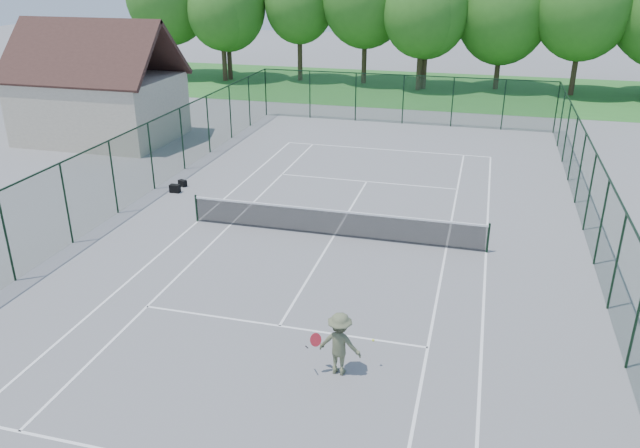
% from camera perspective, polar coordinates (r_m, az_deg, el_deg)
% --- Properties ---
extents(ground, '(140.00, 140.00, 0.00)m').
position_cam_1_polar(ground, '(23.10, 1.28, -1.11)').
color(ground, gray).
rests_on(ground, ground).
extents(grass_far, '(80.00, 16.00, 0.01)m').
position_cam_1_polar(grass_far, '(51.62, 9.39, 12.12)').
color(grass_far, '#30782C').
rests_on(grass_far, ground).
extents(court_lines, '(11.05, 23.85, 0.01)m').
position_cam_1_polar(court_lines, '(23.10, 1.28, -1.10)').
color(court_lines, white).
rests_on(court_lines, ground).
extents(tennis_net, '(11.08, 0.08, 1.10)m').
position_cam_1_polar(tennis_net, '(22.87, 1.29, 0.21)').
color(tennis_net, black).
rests_on(tennis_net, ground).
extents(fence_enclosure, '(18.05, 36.05, 3.02)m').
position_cam_1_polar(fence_enclosure, '(22.51, 1.31, 2.52)').
color(fence_enclosure, '#173A21').
rests_on(fence_enclosure, ground).
extents(utility_building, '(8.60, 6.27, 6.63)m').
position_cam_1_polar(utility_building, '(37.53, -19.69, 11.98)').
color(utility_building, beige).
rests_on(utility_building, ground).
extents(tree_line_far, '(39.40, 6.40, 9.70)m').
position_cam_1_polar(tree_line_far, '(50.87, 9.85, 18.75)').
color(tree_line_far, '#433220').
rests_on(tree_line_far, ground).
extents(sports_bag_a, '(0.45, 0.28, 0.36)m').
position_cam_1_polar(sports_bag_a, '(28.16, -13.12, 3.18)').
color(sports_bag_a, black).
rests_on(sports_bag_a, ground).
extents(sports_bag_b, '(0.43, 0.34, 0.29)m').
position_cam_1_polar(sports_bag_b, '(28.88, -12.46, 3.67)').
color(sports_bag_b, black).
rests_on(sports_bag_b, ground).
extents(tennis_player, '(1.67, 0.89, 1.65)m').
position_cam_1_polar(tennis_player, '(15.41, 1.80, -10.88)').
color(tennis_player, '#5B6143').
rests_on(tennis_player, ground).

